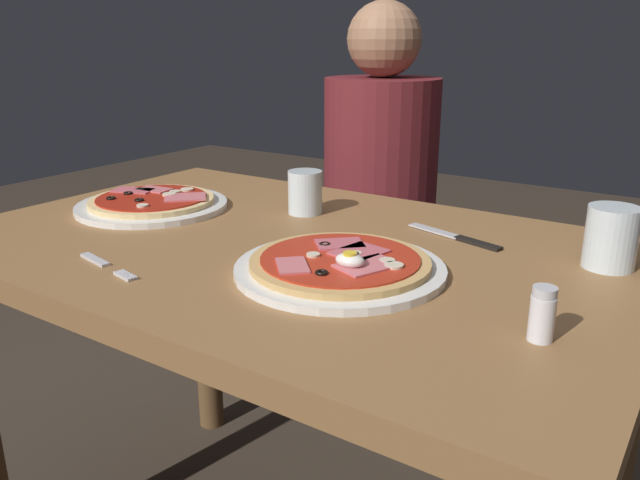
# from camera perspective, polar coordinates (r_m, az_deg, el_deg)

# --- Properties ---
(dining_table) EXTENTS (1.18, 0.76, 0.75)m
(dining_table) POSITION_cam_1_polar(r_m,az_deg,el_deg) (1.15, -2.83, -6.01)
(dining_table) COLOR olive
(dining_table) RESTS_ON ground
(pizza_foreground) EXTENTS (0.32, 0.32, 0.05)m
(pizza_foreground) POSITION_cam_1_polar(r_m,az_deg,el_deg) (0.95, 1.84, -2.32)
(pizza_foreground) COLOR white
(pizza_foreground) RESTS_ON dining_table
(pizza_across_left) EXTENTS (0.31, 0.31, 0.03)m
(pizza_across_left) POSITION_cam_1_polar(r_m,az_deg,el_deg) (1.35, -14.91, 3.24)
(pizza_across_left) COLOR white
(pizza_across_left) RESTS_ON dining_table
(water_glass_near) EXTENTS (0.07, 0.07, 0.09)m
(water_glass_near) POSITION_cam_1_polar(r_m,az_deg,el_deg) (1.27, -1.36, 4.07)
(water_glass_near) COLOR silver
(water_glass_near) RESTS_ON dining_table
(water_glass_far) EXTENTS (0.08, 0.08, 0.10)m
(water_glass_far) POSITION_cam_1_polar(r_m,az_deg,el_deg) (1.06, 24.76, -0.15)
(water_glass_far) COLOR silver
(water_glass_far) RESTS_ON dining_table
(fork) EXTENTS (0.16, 0.05, 0.00)m
(fork) POSITION_cam_1_polar(r_m,az_deg,el_deg) (1.04, -18.96, -2.07)
(fork) COLOR silver
(fork) RESTS_ON dining_table
(knife) EXTENTS (0.19, 0.07, 0.01)m
(knife) POSITION_cam_1_polar(r_m,az_deg,el_deg) (1.13, 12.51, 0.18)
(knife) COLOR silver
(knife) RESTS_ON dining_table
(salt_shaker) EXTENTS (0.03, 0.03, 0.07)m
(salt_shaker) POSITION_cam_1_polar(r_m,az_deg,el_deg) (0.78, 19.43, -6.34)
(salt_shaker) COLOR white
(salt_shaker) RESTS_ON dining_table
(diner_person) EXTENTS (0.32, 0.32, 1.18)m
(diner_person) POSITION_cam_1_polar(r_m,az_deg,el_deg) (1.85, 5.33, 1.29)
(diner_person) COLOR black
(diner_person) RESTS_ON ground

